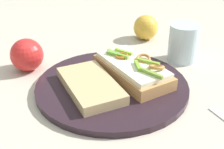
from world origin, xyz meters
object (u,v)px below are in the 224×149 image
Objects in this scene: plate at (112,86)px; apple_2 at (27,55)px; apple_1 at (146,27)px; sandwich at (133,69)px; drinking_glass at (183,43)px; bread_slice_side at (90,85)px.

apple_2 is (0.07, -0.20, 0.03)m from plate.
plate is 0.30m from apple_1.
apple_1 is 0.35m from apple_2.
sandwich is 0.17m from drinking_glass.
plate is 4.47× the size of apple_1.
apple_1 is (-0.27, -0.12, 0.03)m from plate.
drinking_glass is at bearing 71.93° from apple_1.
apple_1 is (-0.22, -0.13, 0.00)m from sandwich.
drinking_glass is (-0.22, 0.03, 0.04)m from plate.
drinking_glass is at bearing 98.78° from sandwich.
sandwich is 2.85× the size of apple_1.
bread_slice_side is 2.17× the size of apple_2.
apple_2 reaches higher than plate.
drinking_glass reaches higher than apple_2.
drinking_glass reaches higher than bread_slice_side.
sandwich is at bearing -6.35° from drinking_glass.
plate is at bearing 110.06° from apple_2.
apple_1 is at bearing 166.72° from apple_2.
sandwich reaches higher than bread_slice_side.
sandwich is at bearing 95.69° from bread_slice_side.
plate is 0.22m from drinking_glass.
apple_2 is 0.83× the size of drinking_glass.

